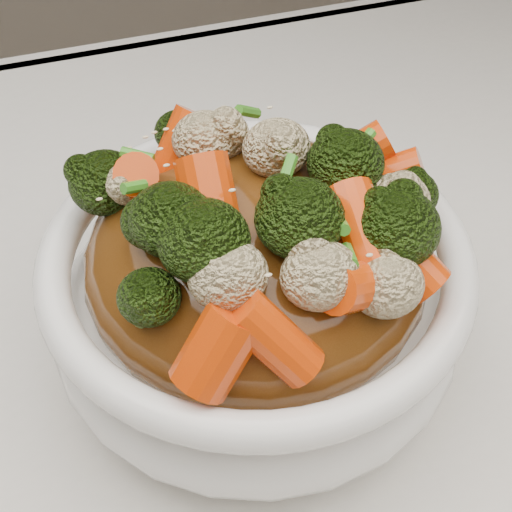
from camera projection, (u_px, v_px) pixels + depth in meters
name	position (u px, v px, depth m)	size (l,w,h in m)	color
tablecloth	(248.00, 451.00, 0.37)	(1.20, 0.80, 0.04)	silver
bowl	(256.00, 299.00, 0.37)	(0.21, 0.21, 0.08)	white
sauce_base	(256.00, 260.00, 0.35)	(0.17, 0.17, 0.09)	#512C0D
carrots	(256.00, 162.00, 0.30)	(0.17, 0.17, 0.05)	#DA3F07
broccoli	(256.00, 164.00, 0.30)	(0.17, 0.17, 0.04)	black
cauliflower	(256.00, 167.00, 0.31)	(0.17, 0.17, 0.03)	beige
scallions	(256.00, 160.00, 0.30)	(0.12, 0.12, 0.02)	#36851E
sesame_seeds	(256.00, 160.00, 0.30)	(0.15, 0.15, 0.01)	beige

